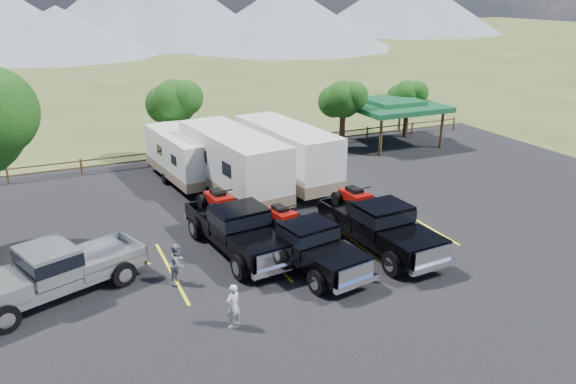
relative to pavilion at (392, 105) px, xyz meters
name	(u,v)px	position (x,y,z in m)	size (l,w,h in m)	color
ground	(355,288)	(-13.00, -17.00, -2.79)	(320.00, 320.00, 0.00)	#405022
asphalt_lot	(318,255)	(-13.00, -14.00, -2.77)	(44.00, 34.00, 0.04)	black
stall_lines	(308,245)	(-13.00, -13.00, -2.74)	(12.12, 5.50, 0.01)	yellow
tree_ne_a	(343,100)	(-4.03, 0.01, 0.69)	(3.11, 2.92, 4.76)	black
tree_ne_b	(407,96)	(1.98, 1.01, 0.34)	(2.77, 2.59, 4.27)	black
tree_north	(174,102)	(-15.03, 2.02, 1.05)	(3.46, 3.24, 5.25)	black
rail_fence	(239,147)	(-11.00, 1.50, -2.18)	(36.12, 0.12, 1.00)	brown
pavilion	(392,105)	(0.00, 0.00, 0.00)	(6.20, 6.20, 3.22)	brown
mountain_range	(35,4)	(-20.63, 88.98, 5.08)	(209.00, 71.00, 20.00)	gray
rig_left	(237,226)	(-15.96, -12.23, -1.65)	(3.03, 7.03, 2.28)	black
rig_center	(304,242)	(-13.96, -14.57, -1.74)	(3.09, 6.54, 2.10)	black
rig_right	(378,224)	(-10.37, -14.41, -1.65)	(2.79, 6.96, 2.28)	black
trailer_left	(182,157)	(-15.82, -2.50, -1.24)	(2.90, 8.31, 2.87)	silver
trailer_center	(233,165)	(-14.02, -6.16, -0.89)	(3.62, 10.28, 3.55)	silver
trailer_right	(287,155)	(-10.61, -5.39, -0.96)	(3.40, 9.86, 3.41)	silver
pickup_silver	(55,271)	(-23.15, -13.15, -1.72)	(6.92, 4.33, 1.98)	#9A9EA3
person_a	(233,306)	(-17.99, -17.62, -1.97)	(0.56, 0.37, 1.55)	silver
person_b	(178,264)	(-18.92, -13.97, -1.95)	(0.78, 0.61, 1.60)	slate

